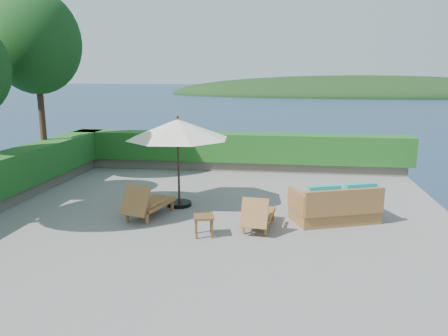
# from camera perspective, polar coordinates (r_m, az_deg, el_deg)

# --- Properties ---
(ground) EXTENTS (12.00, 12.00, 0.00)m
(ground) POSITION_cam_1_polar(r_m,az_deg,el_deg) (10.69, -2.22, -6.61)
(ground) COLOR slate
(ground) RESTS_ON ground
(foundation) EXTENTS (12.00, 12.00, 3.00)m
(foundation) POSITION_cam_1_polar(r_m,az_deg,el_deg) (11.28, -2.15, -14.10)
(foundation) COLOR #5A5347
(foundation) RESTS_ON ocean
(ocean) EXTENTS (600.00, 600.00, 0.00)m
(ocean) POSITION_cam_1_polar(r_m,az_deg,el_deg) (11.99, -2.10, -20.33)
(ocean) COLOR #162D45
(ocean) RESTS_ON ground
(offshore_island) EXTENTS (126.00, 57.60, 12.60)m
(offshore_island) POSITION_cam_1_polar(r_m,az_deg,el_deg) (151.87, 17.20, 9.14)
(offshore_island) COLOR black
(offshore_island) RESTS_ON ocean
(planter_wall_far) EXTENTS (12.00, 0.60, 0.36)m
(planter_wall_far) POSITION_cam_1_polar(r_m,az_deg,el_deg) (16.00, 1.39, 0.37)
(planter_wall_far) COLOR #6A6155
(planter_wall_far) RESTS_ON ground
(hedge_far) EXTENTS (12.40, 0.90, 1.00)m
(hedge_far) POSITION_cam_1_polar(r_m,az_deg,el_deg) (15.87, 1.41, 2.74)
(hedge_far) COLOR #134414
(hedge_far) RESTS_ON planter_wall_far
(tree_far) EXTENTS (2.80, 2.80, 6.03)m
(tree_far) POSITION_cam_1_polar(r_m,az_deg,el_deg) (15.35, -23.39, 14.79)
(tree_far) COLOR #472F1B
(tree_far) RESTS_ON ground
(patio_umbrella) EXTENTS (3.37, 3.37, 2.41)m
(patio_umbrella) POSITION_cam_1_polar(r_m,az_deg,el_deg) (11.34, -6.07, 4.96)
(patio_umbrella) COLOR black
(patio_umbrella) RESTS_ON ground
(lounge_left) EXTENTS (1.02, 1.69, 0.91)m
(lounge_left) POSITION_cam_1_polar(r_m,az_deg,el_deg) (10.79, -10.01, -4.49)
(lounge_left) COLOR olive
(lounge_left) RESTS_ON ground
(lounge_right) EXTENTS (0.74, 1.48, 0.82)m
(lounge_right) POSITION_cam_1_polar(r_m,az_deg,el_deg) (9.92, 4.47, -6.05)
(lounge_right) COLOR olive
(lounge_right) RESTS_ON ground
(side_table) EXTENTS (0.52, 0.52, 0.46)m
(side_table) POSITION_cam_1_polar(r_m,az_deg,el_deg) (9.48, -2.66, -6.71)
(side_table) COLOR brown
(side_table) RESTS_ON ground
(wicker_loveseat) EXTENTS (2.21, 1.66, 0.98)m
(wicker_loveseat) POSITION_cam_1_polar(r_m,az_deg,el_deg) (10.69, 14.37, -4.87)
(wicker_loveseat) COLOR olive
(wicker_loveseat) RESTS_ON ground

